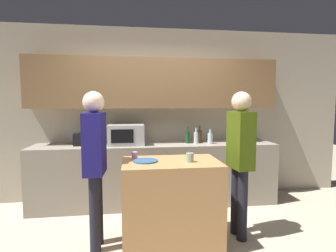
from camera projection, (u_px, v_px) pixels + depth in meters
name	position (u px, v px, depth m)	size (l,w,h in m)	color
back_wall	(155.00, 103.00, 4.14)	(6.40, 0.40, 2.70)	#B2A893
back_counter	(156.00, 174.00, 3.97)	(3.60, 0.62, 0.92)	gray
kitchen_island	(171.00, 203.00, 2.81)	(1.02, 0.65, 0.92)	#B27F4C
microwave	(126.00, 135.00, 3.85)	(0.52, 0.39, 0.30)	#B7BABC
toaster	(83.00, 139.00, 3.78)	(0.26, 0.16, 0.18)	black
potted_plant	(249.00, 130.00, 4.10)	(0.14, 0.14, 0.40)	#333D4C
bottle_0	(188.00, 137.00, 3.99)	(0.06, 0.06, 0.25)	#194723
bottle_1	(196.00, 137.00, 3.98)	(0.07, 0.07, 0.24)	silver
bottle_2	(200.00, 136.00, 4.07)	(0.07, 0.07, 0.26)	#472814
bottle_3	(210.00, 138.00, 3.96)	(0.08, 0.08, 0.22)	silver
plate_on_island	(145.00, 161.00, 2.74)	(0.26, 0.26, 0.01)	#2D5684
cup_0	(135.00, 155.00, 2.88)	(0.07, 0.07, 0.08)	pink
cup_1	(190.00, 157.00, 2.72)	(0.08, 0.08, 0.09)	#8BA68F
person_left	(240.00, 152.00, 2.93)	(0.22, 0.35, 1.66)	black
person_center	(95.00, 156.00, 2.70)	(0.22, 0.35, 1.65)	black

